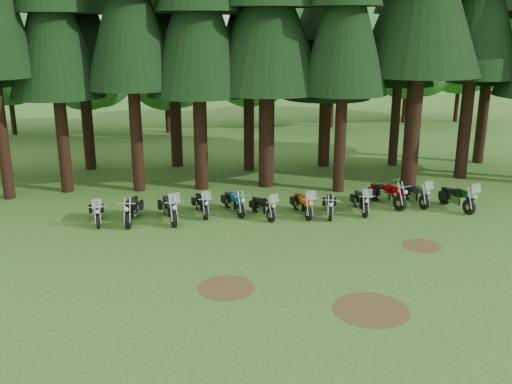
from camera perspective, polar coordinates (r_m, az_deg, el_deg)
The scene contains 24 objects.
ground at distance 20.26m, azimuth 5.05°, elevation -6.55°, with size 120.00×120.00×0.00m, color #386826.
pine_back_4 at distance 32.51m, azimuth 7.25°, elevation 16.91°, with size 4.94×4.94×13.78m.
decid_1 at distance 45.49m, azimuth -23.41°, elevation 12.50°, with size 7.91×7.69×9.88m.
decid_2 at distance 43.47m, azimuth -16.40°, elevation 11.88°, with size 6.72×6.53×8.40m.
decid_3 at distance 43.42m, azimuth -8.65°, elevation 11.75°, with size 6.12×5.95×7.65m.
decid_4 at distance 45.01m, azimuth -0.43°, elevation 11.91°, with size 5.93×5.76×7.41m.
decid_5 at distance 45.69m, azimuth 8.32°, elevation 14.15°, with size 8.45×8.21×10.56m.
decid_6 at distance 49.15m, azimuth 15.39°, elevation 12.69°, with size 7.06×6.86×8.82m.
decid_7 at distance 50.92m, azimuth 20.46°, elevation 13.52°, with size 8.44×8.20×10.55m.
dirt_patch_0 at distance 18.02m, azimuth -2.97°, elevation -9.53°, with size 1.80×1.80×0.01m, color #4C3D1E.
dirt_patch_1 at distance 22.09m, azimuth 16.25°, elevation -5.17°, with size 1.40×1.40×0.01m, color #4C3D1E.
dirt_patch_2 at distance 17.05m, azimuth 11.45°, elevation -11.44°, with size 2.20×2.20×0.01m, color #4C3D1E.
motorcycle_0 at distance 24.38m, azimuth -15.62°, elevation -2.01°, with size 0.59×2.07×1.30m.
motorcycle_1 at distance 24.16m, azimuth -12.30°, elevation -1.81°, with size 0.44×2.36×0.96m.
motorcycle_2 at distance 23.97m, azimuth -8.64°, elevation -1.70°, with size 0.77×2.42×1.52m.
motorcycle_3 at distance 24.60m, azimuth -5.46°, elevation -1.29°, with size 0.60×2.09×1.31m.
motorcycle_4 at distance 24.78m, azimuth -2.22°, elevation -1.07°, with size 0.73×2.11×0.88m.
motorcycle_5 at distance 24.16m, azimuth 0.71°, elevation -1.57°, with size 0.90×1.98×1.27m.
motorcycle_6 at distance 24.51m, azimuth 4.67°, elevation -1.28°, with size 0.55×2.19×1.38m.
motorcycle_7 at distance 24.62m, azimuth 7.39°, elevation -1.39°, with size 0.58×1.98×0.82m.
motorcycle_8 at distance 25.24m, azimuth 10.45°, elevation -1.01°, with size 0.46×2.13×1.34m.
motorcycle_9 at distance 26.36m, azimuth 12.94°, elevation -0.29°, with size 1.03×2.29×0.98m.
motorcycle_10 at distance 26.88m, azimuth 15.62°, elevation -0.26°, with size 0.61×2.17×1.36m.
motorcycle_11 at distance 26.71m, azimuth 19.45°, elevation -0.64°, with size 0.82×2.30×1.45m.
Camera 1 is at (-4.34, -18.16, 7.87)m, focal length 40.00 mm.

